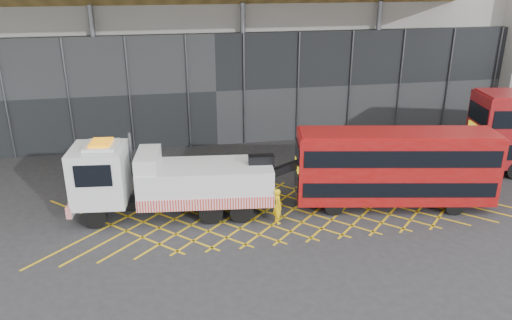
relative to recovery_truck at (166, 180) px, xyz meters
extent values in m
plane|color=#2A2A2C|center=(1.88, -0.66, -1.95)|extent=(120.00, 120.00, 0.00)
cube|color=gold|center=(-2.92, -0.66, -1.95)|extent=(7.16, 7.16, 0.01)
cube|color=gold|center=(-2.92, -0.66, -1.95)|extent=(7.16, 7.16, 0.01)
cube|color=gold|center=(-1.32, -0.66, -1.95)|extent=(7.16, 7.16, 0.01)
cube|color=gold|center=(-1.32, -0.66, -1.95)|extent=(7.16, 7.16, 0.01)
cube|color=gold|center=(0.28, -0.66, -1.95)|extent=(7.16, 7.16, 0.01)
cube|color=gold|center=(0.28, -0.66, -1.95)|extent=(7.16, 7.16, 0.01)
cube|color=gold|center=(1.88, -0.66, -1.95)|extent=(7.16, 7.16, 0.01)
cube|color=gold|center=(1.88, -0.66, -1.95)|extent=(7.16, 7.16, 0.01)
cube|color=gold|center=(3.48, -0.66, -1.95)|extent=(7.16, 7.16, 0.01)
cube|color=gold|center=(3.48, -0.66, -1.95)|extent=(7.16, 7.16, 0.01)
cube|color=gold|center=(5.08, -0.66, -1.95)|extent=(7.16, 7.16, 0.01)
cube|color=gold|center=(5.08, -0.66, -1.95)|extent=(7.16, 7.16, 0.01)
cube|color=gold|center=(6.68, -0.66, -1.95)|extent=(7.16, 7.16, 0.01)
cube|color=gold|center=(6.68, -0.66, -1.95)|extent=(7.16, 7.16, 0.01)
cube|color=gold|center=(8.28, -0.66, -1.95)|extent=(7.16, 7.16, 0.01)
cube|color=gold|center=(8.28, -0.66, -1.95)|extent=(7.16, 7.16, 0.01)
cube|color=gold|center=(9.88, -0.66, -1.95)|extent=(7.16, 7.16, 0.01)
cube|color=gold|center=(9.88, -0.66, -1.95)|extent=(7.16, 7.16, 0.01)
cube|color=gold|center=(11.48, -0.66, -1.95)|extent=(7.16, 7.16, 0.01)
cube|color=gold|center=(11.48, -0.66, -1.95)|extent=(7.16, 7.16, 0.01)
cube|color=gold|center=(13.08, -0.66, -1.95)|extent=(7.16, 7.16, 0.01)
cube|color=gold|center=(13.08, -0.66, -1.95)|extent=(7.16, 7.16, 0.01)
cube|color=gold|center=(14.68, -0.66, -1.95)|extent=(7.16, 7.16, 0.01)
cube|color=gold|center=(14.68, -0.66, -1.95)|extent=(7.16, 7.16, 0.01)
cube|color=gold|center=(16.28, -0.66, -1.95)|extent=(7.16, 7.16, 0.01)
cube|color=gold|center=(16.28, -0.66, -1.95)|extent=(7.16, 7.16, 0.01)
cube|color=gray|center=(3.88, 18.34, 7.05)|extent=(55.00, 14.00, 18.00)
cube|color=black|center=(3.88, 11.04, 2.05)|extent=(55.00, 0.80, 8.00)
cylinder|color=#595B60|center=(-4.12, 10.84, 3.05)|extent=(0.36, 0.36, 10.00)
cylinder|color=#595B60|center=(5.88, 10.84, 3.05)|extent=(0.36, 0.36, 10.00)
cylinder|color=#595B60|center=(15.88, 10.84, 3.05)|extent=(0.36, 0.36, 10.00)
cube|color=black|center=(0.47, -0.05, -1.17)|extent=(10.62, 2.24, 0.39)
cube|color=white|center=(-3.28, 0.36, 0.44)|extent=(2.95, 3.05, 2.89)
cube|color=black|center=(-4.63, 0.51, 0.94)|extent=(0.32, 2.44, 1.22)
cube|color=red|center=(-4.67, 0.51, -1.01)|extent=(0.59, 2.90, 0.61)
cube|color=orange|center=(-3.06, 0.34, 2.14)|extent=(1.14, 1.43, 0.13)
cube|color=white|center=(2.02, -0.21, -0.12)|extent=(7.15, 3.50, 1.78)
cube|color=red|center=(1.87, -1.63, -0.78)|extent=(6.86, 0.81, 0.61)
cube|color=white|center=(-0.85, 0.10, 1.16)|extent=(1.39, 2.77, 0.78)
cube|color=black|center=(4.89, -0.52, 0.94)|extent=(1.39, 0.70, 0.56)
cube|color=black|center=(6.00, -0.64, 0.38)|extent=(2.46, 0.65, 1.20)
cylinder|color=black|center=(-3.63, -0.78, -1.34)|extent=(1.26, 0.52, 1.22)
cylinder|color=black|center=(-3.38, 1.54, -1.34)|extent=(1.26, 0.52, 1.22)
cylinder|color=black|center=(3.66, -1.56, -1.34)|extent=(1.26, 0.52, 1.22)
cylinder|color=black|center=(3.91, 0.76, -1.34)|extent=(1.26, 0.52, 1.22)
cylinder|color=#595B60|center=(-1.73, 1.31, 1.05)|extent=(0.16, 0.16, 2.44)
cube|color=maroon|center=(12.03, -1.29, 0.38)|extent=(10.71, 4.31, 3.68)
cube|color=black|center=(12.03, -1.29, -0.48)|extent=(10.31, 4.29, 0.81)
cube|color=black|center=(12.03, -1.29, 1.23)|extent=(10.31, 4.29, 0.90)
cube|color=black|center=(6.88, -0.33, -0.43)|extent=(0.45, 2.10, 1.23)
cube|color=black|center=(6.88, -0.33, 1.23)|extent=(0.45, 2.10, 0.90)
cube|color=yellow|center=(6.87, -0.32, 0.47)|extent=(0.37, 1.68, 0.33)
cube|color=maroon|center=(12.03, -1.29, 2.25)|extent=(10.47, 4.08, 0.11)
cylinder|color=black|center=(8.57, -1.72, -1.46)|extent=(1.02, 0.46, 0.99)
cylinder|color=black|center=(8.96, 0.36, -1.46)|extent=(1.02, 0.46, 0.99)
cylinder|color=black|center=(14.82, -2.90, -1.46)|extent=(1.02, 0.46, 0.99)
cylinder|color=black|center=(15.21, -0.81, -1.46)|extent=(1.02, 0.46, 0.99)
cube|color=black|center=(19.14, 2.47, -0.12)|extent=(0.51, 2.54, 1.49)
cube|color=black|center=(19.14, 2.47, 1.88)|extent=(0.51, 2.54, 1.09)
cube|color=yellow|center=(19.13, 2.47, 0.96)|extent=(0.42, 2.02, 0.40)
cylinder|color=black|center=(21.64, 3.35, -1.36)|extent=(1.23, 0.55, 1.19)
imported|color=yellow|center=(5.45, -1.98, -1.01)|extent=(0.54, 0.74, 1.87)
camera|label=1|loc=(0.09, -24.09, 10.22)|focal=35.00mm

